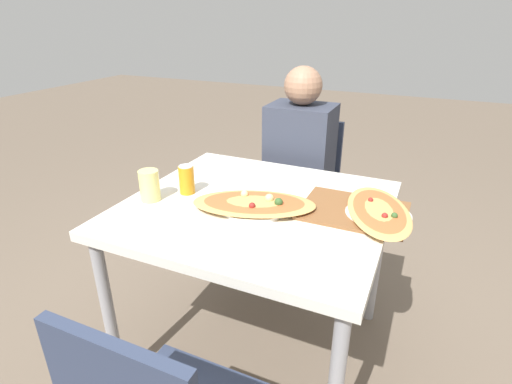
% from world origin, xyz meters
% --- Properties ---
extents(ground_plane, '(14.00, 14.00, 0.00)m').
position_xyz_m(ground_plane, '(0.00, 0.00, 0.00)').
color(ground_plane, '#6B5B4C').
extents(dining_table, '(1.04, 0.97, 0.77)m').
position_xyz_m(dining_table, '(0.00, 0.00, 0.69)').
color(dining_table, silver).
rests_on(dining_table, ground_plane).
extents(chair_far_seated, '(0.40, 0.40, 0.91)m').
position_xyz_m(chair_far_seated, '(-0.05, 0.82, 0.51)').
color(chair_far_seated, '#2D3851').
rests_on(chair_far_seated, ground_plane).
extents(person_seated, '(0.35, 0.29, 1.24)m').
position_xyz_m(person_seated, '(-0.05, 0.70, 0.73)').
color(person_seated, '#2D2D38').
rests_on(person_seated, ground_plane).
extents(pizza_main, '(0.54, 0.39, 0.06)m').
position_xyz_m(pizza_main, '(0.01, -0.04, 0.79)').
color(pizza_main, white).
rests_on(pizza_main, dining_table).
extents(soda_can, '(0.07, 0.07, 0.12)m').
position_xyz_m(soda_can, '(-0.32, -0.02, 0.84)').
color(soda_can, orange).
rests_on(soda_can, dining_table).
extents(drink_glass, '(0.08, 0.08, 0.13)m').
position_xyz_m(drink_glass, '(-0.42, -0.14, 0.84)').
color(drink_glass, '#E0DB7F').
rests_on(drink_glass, dining_table).
extents(serving_tray, '(0.40, 0.32, 0.01)m').
position_xyz_m(serving_tray, '(0.38, 0.09, 0.78)').
color(serving_tray, brown).
rests_on(serving_tray, dining_table).
extents(pizza_second, '(0.36, 0.50, 0.05)m').
position_xyz_m(pizza_second, '(0.47, 0.09, 0.79)').
color(pizza_second, white).
rests_on(pizza_second, dining_table).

